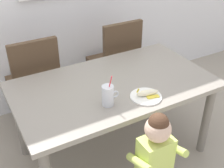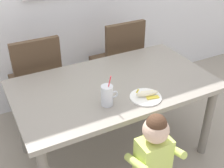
# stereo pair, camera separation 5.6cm
# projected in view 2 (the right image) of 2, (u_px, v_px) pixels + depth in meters

# --- Properties ---
(ground_plane) EXTENTS (24.00, 24.00, 0.00)m
(ground_plane) POSITION_uv_depth(u_px,v_px,m) (114.00, 151.00, 2.66)
(ground_plane) COLOR #9E9384
(dining_table) EXTENTS (1.56, 0.90, 0.72)m
(dining_table) POSITION_uv_depth(u_px,v_px,m) (114.00, 93.00, 2.33)
(dining_table) COLOR gray
(dining_table) RESTS_ON ground
(dining_chair_left) EXTENTS (0.44, 0.44, 0.96)m
(dining_chair_left) POSITION_uv_depth(u_px,v_px,m) (37.00, 78.00, 2.71)
(dining_chair_left) COLOR #4C3826
(dining_chair_left) RESTS_ON ground
(dining_chair_right) EXTENTS (0.44, 0.45, 0.96)m
(dining_chair_right) POSITION_uv_depth(u_px,v_px,m) (119.00, 58.00, 3.05)
(dining_chair_right) COLOR #4C3826
(dining_chair_right) RESTS_ON ground
(toddler_standing) EXTENTS (0.33, 0.24, 0.84)m
(toddler_standing) POSITION_uv_depth(u_px,v_px,m) (154.00, 154.00, 1.90)
(toddler_standing) COLOR #3F4760
(toddler_standing) RESTS_ON ground
(milk_cup) EXTENTS (0.13, 0.09, 0.25)m
(milk_cup) POSITION_uv_depth(u_px,v_px,m) (107.00, 96.00, 2.00)
(milk_cup) COLOR silver
(milk_cup) RESTS_ON dining_table
(snack_plate) EXTENTS (0.23, 0.23, 0.01)m
(snack_plate) POSITION_uv_depth(u_px,v_px,m) (146.00, 97.00, 2.10)
(snack_plate) COLOR white
(snack_plate) RESTS_ON dining_table
(peeled_banana) EXTENTS (0.18, 0.12, 0.07)m
(peeled_banana) POSITION_uv_depth(u_px,v_px,m) (147.00, 94.00, 2.10)
(peeled_banana) COLOR #F4EAC6
(peeled_banana) RESTS_ON snack_plate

